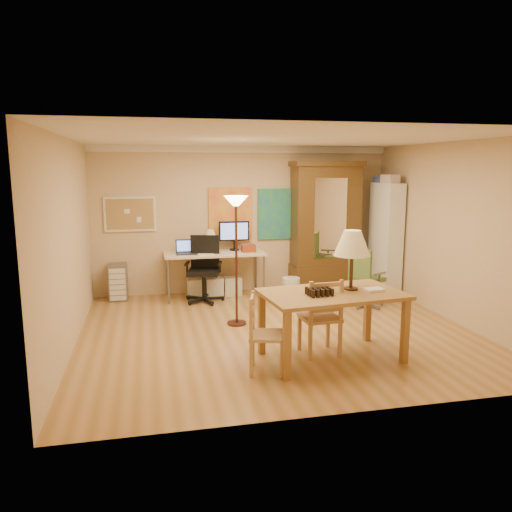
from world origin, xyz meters
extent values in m
plane|color=olive|center=(0.00, 0.00, 0.00)|extent=(5.50, 5.50, 0.00)
cube|color=white|center=(0.00, 2.46, 2.64)|extent=(5.50, 0.08, 0.12)
cube|color=#A0764B|center=(-2.05, 2.47, 1.50)|extent=(0.90, 0.04, 0.62)
cube|color=yellow|center=(-0.25, 2.47, 1.45)|extent=(0.80, 0.04, 1.00)
cube|color=teal|center=(0.65, 2.47, 1.45)|extent=(0.75, 0.04, 0.95)
cube|color=olive|center=(0.40, -1.14, 0.81)|extent=(1.77, 1.18, 0.04)
cube|color=olive|center=(-0.31, -1.64, 0.39)|extent=(0.09, 0.09, 0.79)
cube|color=olive|center=(1.19, -1.47, 0.39)|extent=(0.09, 0.09, 0.79)
cube|color=olive|center=(-0.40, -0.80, 0.39)|extent=(0.09, 0.09, 0.79)
cube|color=olive|center=(1.10, -0.63, 0.39)|extent=(0.09, 0.09, 0.79)
cylinder|color=#311E10|center=(0.67, -1.05, 0.84)|extent=(0.18, 0.18, 0.02)
cylinder|color=#311E10|center=(0.67, -1.05, 1.06)|extent=(0.04, 0.04, 0.44)
cone|color=#F6EDC0|center=(0.67, -1.05, 1.41)|extent=(0.44, 0.44, 0.31)
cube|color=white|center=(0.90, -1.19, 0.85)|extent=(0.24, 0.19, 0.03)
cube|color=black|center=(0.19, -1.24, 0.88)|extent=(0.34, 0.28, 0.09)
cube|color=tan|center=(0.31, -0.95, 0.47)|extent=(0.48, 0.46, 0.04)
cube|color=tan|center=(0.49, -0.76, 0.22)|extent=(0.04, 0.04, 0.44)
cube|color=tan|center=(0.10, -0.78, 0.22)|extent=(0.04, 0.04, 0.44)
cube|color=tan|center=(0.51, -1.13, 0.22)|extent=(0.04, 0.04, 0.44)
cube|color=tan|center=(0.12, -1.15, 0.22)|extent=(0.04, 0.04, 0.44)
cube|color=tan|center=(0.51, -1.13, 0.72)|extent=(0.04, 0.04, 0.52)
cube|color=tan|center=(0.12, -1.15, 0.72)|extent=(0.04, 0.04, 0.52)
cube|color=tan|center=(0.32, -1.14, 0.78)|extent=(0.39, 0.05, 0.05)
cube|color=tan|center=(-0.47, -1.35, 0.43)|extent=(0.49, 0.51, 0.04)
cube|color=tan|center=(-0.35, -1.57, 0.20)|extent=(0.05, 0.05, 0.41)
cube|color=tan|center=(-0.26, -1.22, 0.20)|extent=(0.05, 0.05, 0.41)
cube|color=tan|center=(-0.68, -1.48, 0.20)|extent=(0.05, 0.05, 0.41)
cube|color=tan|center=(-0.59, -1.13, 0.20)|extent=(0.05, 0.05, 0.41)
cube|color=tan|center=(-0.68, -1.48, 0.66)|extent=(0.05, 0.05, 0.47)
cube|color=tan|center=(-0.59, -1.13, 0.66)|extent=(0.05, 0.05, 0.47)
cube|color=tan|center=(-0.63, -1.31, 0.71)|extent=(0.12, 0.36, 0.05)
cylinder|color=#43211A|center=(-0.50, 0.44, 0.02)|extent=(0.29, 0.29, 0.03)
cylinder|color=#43211A|center=(-0.50, 0.44, 0.92)|extent=(0.04, 0.04, 1.80)
cone|color=#FFE0A5|center=(-0.50, 0.44, 1.84)|extent=(0.35, 0.35, 0.14)
cube|color=beige|center=(-0.60, 2.12, 0.80)|extent=(1.78, 0.78, 0.03)
cylinder|color=slate|center=(-1.44, 1.79, 0.39)|extent=(0.04, 0.04, 0.78)
cylinder|color=slate|center=(0.23, 1.79, 0.39)|extent=(0.04, 0.04, 0.78)
cylinder|color=slate|center=(-1.44, 2.45, 0.39)|extent=(0.04, 0.04, 0.78)
cylinder|color=slate|center=(0.23, 2.45, 0.39)|extent=(0.04, 0.04, 0.78)
cube|color=black|center=(-1.10, 2.06, 0.82)|extent=(0.36, 0.25, 0.02)
cube|color=black|center=(-1.10, 2.24, 0.94)|extent=(0.36, 0.06, 0.23)
cube|color=black|center=(-0.21, 2.29, 1.17)|extent=(0.56, 0.04, 0.36)
cone|color=#F6EDC0|center=(-0.66, 2.23, 1.15)|extent=(0.22, 0.22, 0.13)
cube|color=white|center=(-0.77, 1.95, 0.82)|extent=(0.28, 0.36, 0.01)
cube|color=maroon|center=(0.01, 2.06, 0.88)|extent=(0.25, 0.18, 0.13)
cube|color=white|center=(-0.94, 2.18, 0.17)|extent=(0.31, 0.27, 0.33)
cube|color=white|center=(-0.60, 2.18, 0.17)|extent=(0.31, 0.27, 0.33)
cube|color=silver|center=(-0.27, 2.18, 0.17)|extent=(0.31, 0.27, 0.33)
cylinder|color=black|center=(-0.84, 1.81, 0.27)|extent=(0.07, 0.07, 0.44)
cube|color=black|center=(-0.84, 1.81, 0.53)|extent=(0.63, 0.62, 0.08)
cube|color=black|center=(-0.78, 2.04, 0.86)|extent=(0.50, 0.17, 0.57)
cube|color=black|center=(-1.11, 1.88, 0.68)|extent=(0.12, 0.33, 0.03)
cube|color=black|center=(-0.56, 1.74, 0.68)|extent=(0.12, 0.33, 0.03)
cylinder|color=slate|center=(1.82, 0.96, 0.24)|extent=(0.06, 0.06, 0.39)
cube|color=#3F662E|center=(1.82, 0.96, 0.46)|extent=(0.61, 0.62, 0.07)
cube|color=#3F662E|center=(1.64, 0.86, 0.75)|extent=(0.25, 0.41, 0.50)
cube|color=slate|center=(1.94, 0.74, 0.60)|extent=(0.27, 0.17, 0.03)
cube|color=slate|center=(1.70, 1.18, 0.60)|extent=(0.27, 0.17, 0.03)
cube|color=slate|center=(-2.30, 2.29, 0.32)|extent=(0.32, 0.37, 0.64)
cube|color=silver|center=(-2.30, 2.09, 0.32)|extent=(0.27, 0.02, 0.55)
cube|color=#3C2910|center=(1.52, 2.24, 1.17)|extent=(1.23, 0.56, 2.35)
cube|color=#3C2910|center=(1.52, 2.24, 0.25)|extent=(1.28, 0.60, 0.47)
cube|color=white|center=(1.52, 1.95, 1.40)|extent=(0.62, 0.01, 1.45)
cube|color=#3C2910|center=(1.52, 2.24, 2.38)|extent=(1.32, 0.63, 0.09)
cube|color=white|center=(2.55, 1.80, 1.02)|extent=(0.31, 0.81, 2.04)
cube|color=#993333|center=(2.51, 1.65, 0.49)|extent=(0.18, 0.41, 0.24)
cube|color=#334C99|center=(2.51, 2.00, 1.69)|extent=(0.18, 0.29, 0.20)
cylinder|color=silver|center=(0.69, 1.63, 0.20)|extent=(0.32, 0.32, 0.39)
camera|label=1|loc=(-1.74, -6.64, 2.31)|focal=35.00mm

